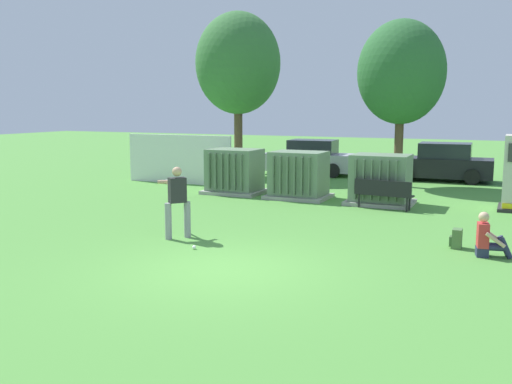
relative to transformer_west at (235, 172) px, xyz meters
name	(u,v)px	position (x,y,z in m)	size (l,w,h in m)	color
ground_plane	(224,269)	(4.26, -9.02, -0.79)	(96.00, 96.00, 0.00)	#51933D
fence_panel	(179,159)	(-3.31, 1.48, 0.21)	(4.80, 0.12, 2.00)	white
transformer_west	(235,172)	(0.00, 0.00, 0.00)	(2.10, 1.70, 1.62)	#9E9B93
transformer_mid_west	(299,176)	(2.53, -0.11, 0.00)	(2.10, 1.70, 1.62)	#9E9B93
transformer_mid_east	(381,180)	(5.39, -0.18, 0.00)	(2.10, 1.70, 1.62)	#9E9B93
park_bench	(383,192)	(5.68, -1.09, -0.25)	(1.83, 0.60, 0.92)	black
batter	(177,198)	(1.98, -7.07, 0.19)	(1.39, 1.23, 1.74)	gray
sports_ball	(194,247)	(2.92, -7.89, -0.74)	(0.09, 0.09, 0.09)	white
seated_spectator	(488,239)	(8.92, -5.84, -0.41)	(0.77, 0.61, 0.96)	#282D4C
backpack	(457,239)	(8.25, -5.35, -0.57)	(0.26, 0.32, 0.44)	#4C723F
tree_left	(238,64)	(-2.44, 5.28, 4.29)	(3.87, 3.87, 7.40)	brown
tree_center_left	(401,73)	(5.08, 4.38, 3.67)	(3.40, 3.40, 6.49)	brown
parked_car_leftmost	(310,158)	(0.61, 6.69, -0.04)	(4.31, 2.15, 1.62)	#B2B2B7
parked_car_left_of_center	(442,163)	(6.47, 6.86, -0.04)	(4.26, 2.04, 1.62)	black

